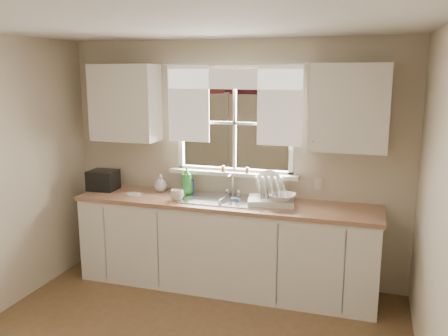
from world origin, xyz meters
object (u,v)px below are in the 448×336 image
(dish_rack, at_px, (271,196))
(cup, at_px, (177,195))
(soap_bottle_a, at_px, (187,180))
(black_appliance, at_px, (103,180))

(dish_rack, relative_size, cup, 3.60)
(dish_rack, bearing_deg, soap_bottle_a, 174.16)
(soap_bottle_a, bearing_deg, dish_rack, -12.90)
(soap_bottle_a, bearing_deg, black_appliance, 178.68)
(cup, bearing_deg, black_appliance, 146.80)
(soap_bottle_a, relative_size, black_appliance, 1.03)
(black_appliance, bearing_deg, soap_bottle_a, 3.28)
(soap_bottle_a, distance_m, cup, 0.28)
(soap_bottle_a, bearing_deg, cup, -97.06)
(dish_rack, relative_size, soap_bottle_a, 1.64)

